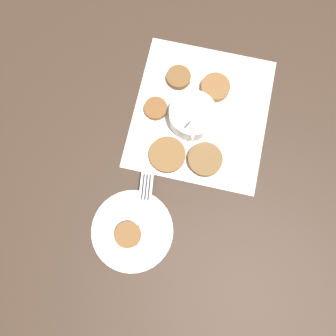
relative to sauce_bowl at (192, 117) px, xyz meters
name	(u,v)px	position (x,y,z in m)	size (l,w,h in m)	color
ground_plane	(194,120)	(0.00, 0.01, -0.03)	(4.00, 4.00, 0.00)	#38281E
napkin	(201,113)	(-0.02, 0.02, -0.02)	(0.40, 0.38, 0.00)	white
sauce_bowl	(192,117)	(0.00, 0.00, 0.00)	(0.12, 0.11, 0.09)	silver
fritter_0	(179,77)	(-0.11, -0.03, -0.01)	(0.06, 0.06, 0.02)	brown
fritter_1	(205,160)	(0.10, 0.03, -0.01)	(0.08, 0.08, 0.02)	brown
fritter_2	(156,108)	(-0.02, -0.09, -0.01)	(0.06, 0.06, 0.01)	brown
fritter_3	(215,87)	(-0.08, 0.06, -0.01)	(0.07, 0.07, 0.02)	brown
fritter_4	(167,155)	(0.09, -0.06, -0.01)	(0.09, 0.09, 0.01)	brown
serving_plate	(132,231)	(0.27, -0.13, -0.02)	(0.18, 0.18, 0.02)	silver
fritter_on_plate	(128,235)	(0.28, -0.14, 0.00)	(0.06, 0.06, 0.02)	brown
fork	(144,204)	(0.21, -0.10, 0.00)	(0.19, 0.03, 0.00)	silver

